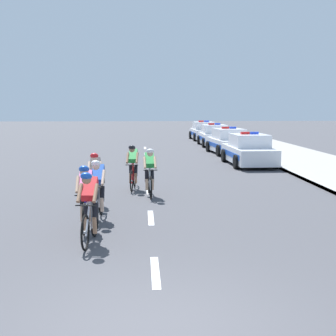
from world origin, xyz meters
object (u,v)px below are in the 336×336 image
at_px(cyclist_lead, 90,206).
at_px(cyclist_sixth, 133,166).
at_px(cyclist_fourth, 95,178).
at_px(cyclist_third, 98,189).
at_px(police_car_nearest, 249,151).
at_px(police_car_third, 214,136).
at_px(police_car_second, 228,142).
at_px(cyclist_fifth, 150,172).
at_px(cyclist_second, 86,196).
at_px(police_car_furthest, 203,132).

bearing_deg(cyclist_lead, cyclist_sixth, 83.11).
relative_size(cyclist_lead, cyclist_fourth, 1.00).
relative_size(cyclist_third, cyclist_sixth, 1.00).
height_order(police_car_nearest, police_car_third, same).
height_order(cyclist_fourth, police_car_third, police_car_third).
relative_size(police_car_second, police_car_third, 1.03).
relative_size(cyclist_lead, cyclist_fifth, 1.00).
bearing_deg(cyclist_fifth, police_car_second, 69.63).
height_order(cyclist_lead, cyclist_fourth, same).
height_order(cyclist_sixth, police_car_nearest, police_car_nearest).
bearing_deg(cyclist_sixth, police_car_third, 72.71).
bearing_deg(cyclist_second, police_car_furthest, 77.37).
xyz_separation_m(cyclist_third, police_car_furthest, (6.18, 27.41, -0.11)).
relative_size(cyclist_second, police_car_third, 0.39).
distance_m(cyclist_lead, police_car_second, 19.17).
bearing_deg(cyclist_sixth, police_car_second, 65.34).
distance_m(police_car_nearest, police_car_furthest, 16.76).
height_order(cyclist_second, police_car_nearest, police_car_nearest).
relative_size(cyclist_lead, cyclist_sixth, 1.00).
distance_m(cyclist_third, police_car_second, 17.21).
distance_m(cyclist_second, police_car_second, 18.22).
xyz_separation_m(cyclist_fifth, police_car_second, (4.85, 13.06, -0.11)).
bearing_deg(police_car_nearest, police_car_furthest, 90.00).
bearing_deg(police_car_furthest, police_car_third, -90.00).
bearing_deg(cyclist_fourth, cyclist_lead, -86.31).
bearing_deg(cyclist_sixth, police_car_nearest, 49.61).
xyz_separation_m(cyclist_second, cyclist_third, (0.19, 1.01, 0.00)).
bearing_deg(cyclist_fourth, cyclist_third, -82.54).
height_order(cyclist_fourth, police_car_furthest, police_car_furthest).
bearing_deg(police_car_second, cyclist_third, -111.06).
bearing_deg(police_car_furthest, police_car_second, -90.00).
bearing_deg(cyclist_lead, police_car_second, 71.24).
bearing_deg(cyclist_fifth, police_car_third, 75.42).
distance_m(cyclist_lead, cyclist_fourth, 3.86).
distance_m(cyclist_third, cyclist_fourth, 1.78).
bearing_deg(police_car_second, police_car_furthest, 90.00).
height_order(cyclist_fifth, police_car_second, police_car_second).
xyz_separation_m(cyclist_lead, police_car_furthest, (6.17, 29.50, -0.11)).
bearing_deg(cyclist_lead, cyclist_fifth, 75.49).
bearing_deg(police_car_third, cyclist_fourth, -107.89).
height_order(cyclist_third, police_car_furthest, police_car_furthest).
height_order(cyclist_second, police_car_second, police_car_second).
height_order(cyclist_lead, cyclist_third, same).
distance_m(cyclist_third, cyclist_sixth, 4.39).
bearing_deg(police_car_nearest, police_car_third, 90.00).
bearing_deg(cyclist_lead, cyclist_second, 100.69).
relative_size(cyclist_fourth, police_car_second, 0.38).
height_order(cyclist_lead, cyclist_second, same).
bearing_deg(cyclist_fourth, cyclist_second, -89.06).
bearing_deg(cyclist_fifth, cyclist_third, -113.97).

